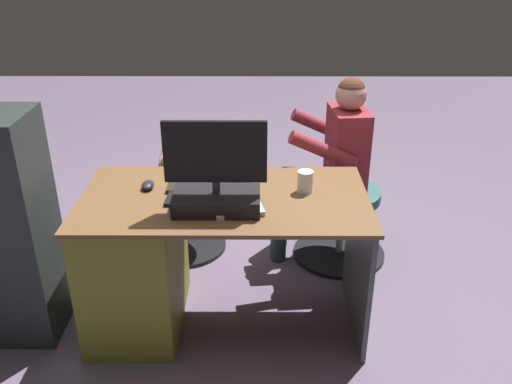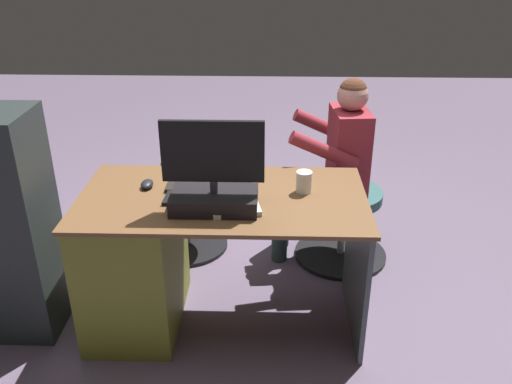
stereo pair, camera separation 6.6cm
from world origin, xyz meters
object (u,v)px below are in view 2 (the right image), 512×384
Objects in this scene: teddy_bear at (182,156)px; visitor_chair at (343,220)px; cup at (304,182)px; office_chair_teddy at (185,210)px; person at (332,158)px; monitor at (214,185)px; desk at (152,256)px; keyboard at (209,186)px; computer_mouse at (147,184)px; tv_remote at (170,197)px.

visitor_chair is at bearing 174.15° from teddy_bear.
teddy_bear is at bearing -44.20° from cup.
person is (-0.91, 0.08, 0.41)m from office_chair_teddy.
monitor is at bearing 108.39° from teddy_bear.
monitor is 0.86× the size of office_chair_teddy.
teddy_bear is (0.00, -0.01, 0.37)m from office_chair_teddy.
desk is 2.62× the size of office_chair_teddy.
keyboard is 1.06m from visitor_chair.
desk is 0.87m from cup.
desk is at bearing -19.57° from monitor.
desk is 3.65× the size of teddy_bear.
person reaches higher than computer_mouse.
keyboard is 0.31m from computer_mouse.
tv_remote is at bearing 37.35° from keyboard.
tv_remote is 0.91m from office_chair_teddy.
computer_mouse reaches higher than visitor_chair.
monitor reaches higher than teddy_bear.
computer_mouse is 0.89× the size of cup.
computer_mouse is at bearing 27.62° from visitor_chair.
cup reaches higher than office_chair_teddy.
visitor_chair is at bearing 174.87° from person.
teddy_bear is (0.07, -0.79, -0.11)m from tv_remote.
teddy_bear reaches higher than visitor_chair.
monitor is 4.78× the size of computer_mouse.
desk is 0.79m from teddy_bear.
person reaches higher than teddy_bear.
person is (-0.62, -0.78, -0.18)m from monitor.
teddy_bear reaches higher than desk.
cup is (-0.47, 0.03, 0.04)m from keyboard.
keyboard is at bearing -139.83° from tv_remote.
person reaches higher than desk.
teddy_bear is at bearing -95.78° from computer_mouse.
tv_remote is at bearing 94.93° from teddy_bear.
monitor is 0.46m from cup.
visitor_chair is (-0.94, -0.69, -0.49)m from tv_remote.
visitor_chair is at bearing -140.91° from tv_remote.
keyboard is (-0.30, -0.10, 0.36)m from desk.
teddy_bear is at bearing -90.00° from office_chair_teddy.
office_chair_teddy is 0.46× the size of person.
desk is 3.04× the size of monitor.
visitor_chair is at bearing -132.63° from monitor.
desk is 3.32× the size of keyboard.
computer_mouse is at bearing 30.13° from person.
desk reaches higher than office_chair_teddy.
office_chair_teddy is (0.24, -0.64, -0.48)m from keyboard.
keyboard reaches higher than visitor_chair.
cup reaches higher than keyboard.
desk is 12.98× the size of cup.
office_chair_teddy is 0.92× the size of visitor_chair.
keyboard is at bearing -4.18° from cup.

